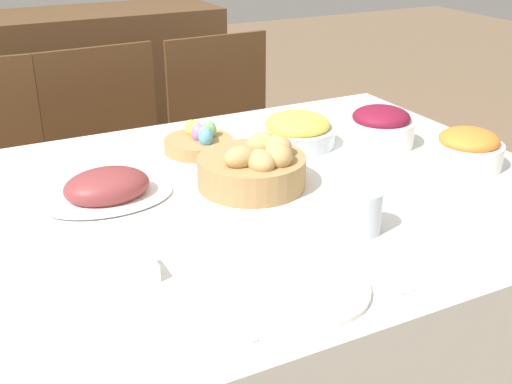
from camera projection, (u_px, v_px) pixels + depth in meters
dining_table at (230, 335)px, 1.60m from camera, size 1.57×1.11×0.76m
chair_far_center at (116, 168)px, 2.29m from camera, size 0.44×0.44×0.91m
chair_far_right at (233, 148)px, 2.48m from camera, size 0.43×0.43×0.91m
sideboard at (66, 120)px, 2.89m from camera, size 1.42×0.44×0.94m
bread_basket at (255, 167)px, 1.48m from camera, size 0.25×0.25×0.12m
egg_basket at (200, 141)px, 1.70m from camera, size 0.18×0.18×0.08m
ham_platter at (107, 189)px, 1.42m from camera, size 0.29×0.21×0.08m
pineapple_bowl at (297, 130)px, 1.74m from camera, size 0.21×0.21×0.09m
carrot_bowl at (468, 149)px, 1.60m from camera, size 0.17×0.17×0.10m
beet_salad_bowl at (380, 127)px, 1.73m from camera, size 0.18×0.18×0.11m
dinner_plate at (302, 288)px, 1.09m from camera, size 0.23×0.23×0.01m
fork at (227, 312)px, 1.04m from camera, size 0.02×0.18×0.00m
knife at (370, 270)px, 1.15m from camera, size 0.02×0.18×0.00m
spoon at (383, 266)px, 1.17m from camera, size 0.02×0.18×0.00m
drinking_cup at (363, 211)px, 1.28m from camera, size 0.08×0.08×0.09m
butter_dish at (125, 273)px, 1.12m from camera, size 0.11×0.07×0.03m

